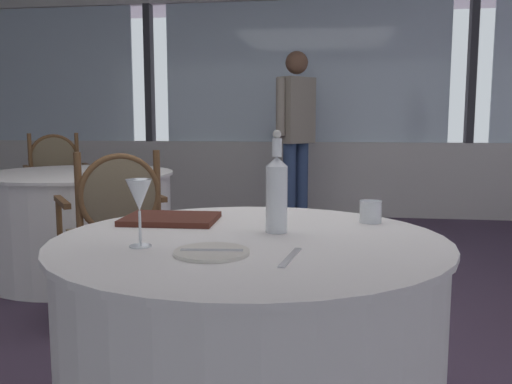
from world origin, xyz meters
The scene contains 14 objects.
ground_plane centered at (0.00, 0.00, 0.00)m, with size 15.02×15.02×0.00m, color #47384C.
window_wall_far centered at (0.00, 3.55, 1.07)m, with size 11.55×0.14×2.69m.
foreground_table centered at (0.12, -1.10, 0.37)m, with size 1.23×1.23×0.73m.
side_plate centered at (0.05, -1.32, 0.74)m, with size 0.21×0.21×0.01m, color silver.
butter_knife centered at (0.05, -1.32, 0.74)m, with size 0.17×0.02×0.00m, color silver.
dinner_fork centered at (0.26, -1.34, 0.74)m, with size 0.21×0.02×0.00m, color silver.
water_bottle centered at (0.19, -1.01, 0.87)m, with size 0.07×0.07×0.33m.
wine_glass centered at (-0.18, -1.27, 0.88)m, with size 0.07×0.07×0.20m.
water_tumbler centered at (0.51, -0.79, 0.77)m, with size 0.08×0.08×0.08m, color white.
menu_book centered at (-0.21, -0.88, 0.74)m, with size 0.33×0.25×0.02m, color #512319.
background_table_0 centered at (-1.42, 0.84, 0.37)m, with size 1.33×1.33×0.73m.
dining_chair_0_0 centered at (-0.78, -0.04, 0.55)m, with size 0.66×0.64×0.94m.
dining_chair_0_1 centered at (-2.07, 1.73, 0.58)m, with size 0.66×0.64×0.98m.
diner_person_1 centered at (-0.02, 2.73, 1.02)m, with size 0.38×0.43×1.78m.
Camera 1 is at (0.38, -2.74, 1.10)m, focal length 37.98 mm.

